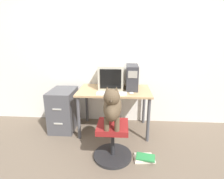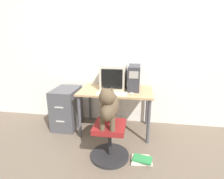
% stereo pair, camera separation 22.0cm
% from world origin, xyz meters
% --- Properties ---
extents(ground_plane, '(12.00, 12.00, 0.00)m').
position_xyz_m(ground_plane, '(0.00, 0.00, 0.00)').
color(ground_plane, '#6B5B4C').
extents(wall_back, '(8.00, 0.05, 2.60)m').
position_xyz_m(wall_back, '(0.00, 0.79, 1.30)').
color(wall_back, white).
rests_on(wall_back, ground_plane).
extents(desk, '(1.18, 0.72, 0.74)m').
position_xyz_m(desk, '(0.00, 0.36, 0.65)').
color(desk, tan).
rests_on(desk, ground_plane).
extents(crt_monitor, '(0.41, 0.41, 0.40)m').
position_xyz_m(crt_monitor, '(-0.05, 0.49, 0.94)').
color(crt_monitor, beige).
rests_on(crt_monitor, desk).
extents(pc_tower, '(0.19, 0.45, 0.40)m').
position_xyz_m(pc_tower, '(0.29, 0.45, 0.94)').
color(pc_tower, '#333338').
rests_on(pc_tower, desk).
extents(keyboard, '(0.46, 0.14, 0.03)m').
position_xyz_m(keyboard, '(-0.03, 0.12, 0.76)').
color(keyboard, silver).
rests_on(keyboard, desk).
extents(computer_mouse, '(0.07, 0.05, 0.03)m').
position_xyz_m(computer_mouse, '(0.27, 0.14, 0.76)').
color(computer_mouse, silver).
rests_on(computer_mouse, desk).
extents(office_chair, '(0.52, 0.52, 0.49)m').
position_xyz_m(office_chair, '(0.02, -0.37, 0.24)').
color(office_chair, '#262628').
rests_on(office_chair, ground_plane).
extents(dog, '(0.23, 0.58, 0.55)m').
position_xyz_m(dog, '(0.02, -0.41, 0.77)').
color(dog, brown).
rests_on(dog, office_chair).
extents(filing_cabinet, '(0.41, 0.59, 0.71)m').
position_xyz_m(filing_cabinet, '(-0.89, 0.37, 0.36)').
color(filing_cabinet, '#4C4C51').
rests_on(filing_cabinet, ground_plane).
extents(book_stack_floor, '(0.29, 0.21, 0.06)m').
position_xyz_m(book_stack_floor, '(0.45, -0.41, 0.03)').
color(book_stack_floor, silver).
rests_on(book_stack_floor, ground_plane).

